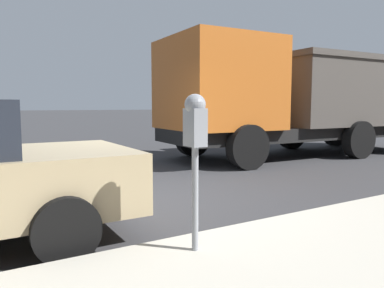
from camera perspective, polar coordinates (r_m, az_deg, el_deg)
ground_plane at (r=6.05m, az=-9.03°, el=-8.25°), size 220.00×220.00×0.00m
parking_meter at (r=3.34m, az=0.47°, el=1.81°), size 0.21×0.19×1.43m
dump_truck at (r=11.57m, az=16.59°, el=6.91°), size 3.21×8.64×3.14m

